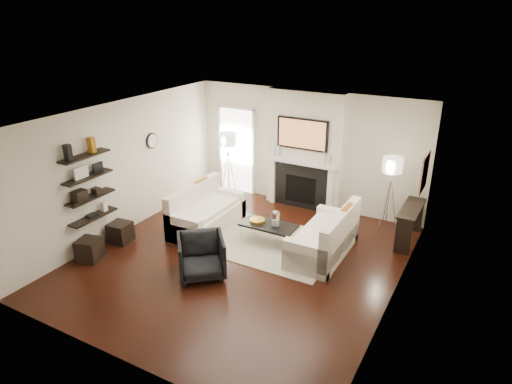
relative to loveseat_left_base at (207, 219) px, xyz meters
The scene contains 71 objects.
room_envelope 1.88m from the loveseat_left_base, 31.65° to the right, with size 6.00×6.00×6.00m.
chimney_breast 2.70m from the loveseat_left_base, 58.54° to the left, with size 1.80×0.25×2.70m, color silver.
fireplace_surround 2.35m from the loveseat_left_base, 56.81° to the left, with size 1.30×0.02×1.04m, color black.
firebox 2.34m from the loveseat_left_base, 56.75° to the left, with size 0.75×0.02×0.65m, color black.
mantel_pilaster_l 2.03m from the loveseat_left_base, 73.84° to the left, with size 0.12×0.08×1.10m, color white.
mantel_pilaster_r 2.79m from the loveseat_left_base, 43.91° to the left, with size 0.12×0.08×1.10m, color white.
mantel_shelf 2.47m from the loveseat_left_base, 56.13° to the left, with size 1.70×0.18×0.07m, color white.
tv_body 2.80m from the loveseat_left_base, 56.47° to the left, with size 1.20×0.06×0.70m, color black.
tv_screen 2.77m from the loveseat_left_base, 56.03° to the left, with size 1.10×0.01×0.62m, color #BF723F.
candlestick_l_tall 2.32m from the loveseat_left_base, 69.18° to the left, with size 0.04×0.04×0.30m, color silver.
candlestick_l_short 2.27m from the loveseat_left_base, 72.66° to the left, with size 0.04×0.04×0.24m, color silver.
candlestick_r_tall 2.86m from the loveseat_left_base, 46.31° to the left, with size 0.04×0.04×0.30m, color silver.
candlestick_r_short 2.94m from the loveseat_left_base, 44.34° to the left, with size 0.04×0.04×0.24m, color silver.
hallway_panel 2.42m from the loveseat_left_base, 104.64° to the left, with size 0.90×0.02×2.10m, color white.
door_trim_l 2.56m from the loveseat_left_base, 115.85° to the left, with size 0.06×0.06×2.16m, color white.
door_trim_r 2.33m from the loveseat_left_base, 92.45° to the left, with size 0.06×0.06×2.16m, color white.
door_trim_top 2.96m from the loveseat_left_base, 104.77° to the left, with size 1.02×0.06×0.06m, color white.
rug 1.49m from the loveseat_left_base, ahead, with size 2.60×2.00×0.01m, color #BDB69B.
loveseat_left_base is the anchor object (origin of this frame).
loveseat_left_back 0.46m from the loveseat_left_base, behind, with size 0.18×1.80×0.80m, color white.
loveseat_left_arm_n 0.81m from the loveseat_left_base, 90.00° to the right, with size 0.85×0.18×0.60m, color white.
loveseat_left_arm_s 0.81m from the loveseat_left_base, 90.00° to the left, with size 0.85×0.18×0.60m, color white.
loveseat_left_cushion 0.26m from the loveseat_left_base, ahead, with size 0.63×1.44×0.10m, color white.
pillow_left_orange 0.69m from the loveseat_left_base, 138.15° to the left, with size 0.10×0.42×0.42m, color #9F5F13.
pillow_left_charcoal 0.68m from the loveseat_left_base, 138.15° to the right, with size 0.10×0.40×0.40m, color black.
loveseat_right_base 2.53m from the loveseat_left_base, ahead, with size 0.85×1.80×0.42m, color white.
loveseat_right_back 2.88m from the loveseat_left_base, ahead, with size 0.18×1.80×0.80m, color white.
loveseat_right_arm_n 2.61m from the loveseat_left_base, 14.46° to the right, with size 0.85×0.18×0.60m, color white.
loveseat_right_arm_s 2.70m from the loveseat_left_base, 21.03° to the left, with size 0.85×0.18×0.60m, color white.
loveseat_right_cushion 2.49m from the loveseat_left_base, ahead, with size 0.63×1.44×0.10m, color white.
pillow_right_orange 2.94m from the loveseat_left_base, ahead, with size 0.10×0.42×0.42m, color #9F5F13.
pillow_right_charcoal 2.91m from the loveseat_left_base, ahead, with size 0.10×0.40×0.40m, color black.
coffee_table 1.45m from the loveseat_left_base, ahead, with size 1.10×0.55×0.04m, color black.
coffee_leg_nw 0.96m from the loveseat_left_base, 11.37° to the right, with size 0.02×0.02×0.38m, color silver.
coffee_leg_ne 1.95m from the loveseat_left_base, ahead, with size 0.02×0.02×0.38m, color silver.
coffee_leg_sw 0.97m from the loveseat_left_base, 14.99° to the left, with size 0.02×0.02×0.38m, color silver.
coffee_leg_se 1.95m from the loveseat_left_base, ahead, with size 0.02×0.02×0.38m, color silver.
hurricane_glass 1.63m from the loveseat_left_base, ahead, with size 0.17×0.17×0.30m, color white.
hurricane_candle 1.61m from the loveseat_left_base, ahead, with size 0.09×0.09×0.14m, color white.
copper_bowl 1.21m from the loveseat_left_base, ahead, with size 0.31×0.31×0.05m, color #AC751C.
armchair 1.82m from the loveseat_left_base, 58.57° to the right, with size 0.78×0.73×0.80m, color black.
lamp_left_post 1.90m from the loveseat_left_base, 107.89° to the left, with size 0.02×0.02×1.20m, color silver.
lamp_left_shade 2.24m from the loveseat_left_base, 107.89° to the left, with size 0.40×0.40×0.30m, color white.
lamp_left_leg_a 1.87m from the loveseat_left_base, 104.62° to the left, with size 0.02×0.02×1.25m, color silver.
lamp_left_leg_b 2.01m from the loveseat_left_base, 108.56° to the left, with size 0.02×0.02×1.25m, color silver.
lamp_left_leg_c 1.83m from the loveseat_left_base, 110.50° to the left, with size 0.02×0.02×1.25m, color silver.
lamp_right_post 3.78m from the loveseat_left_base, 27.74° to the left, with size 0.02×0.02×1.20m, color silver.
lamp_right_shade 3.96m from the loveseat_left_base, 27.74° to the left, with size 0.40×0.40×0.30m, color white.
lamp_right_leg_a 3.88m from the loveseat_left_base, 26.98° to the left, with size 0.02×0.02×1.25m, color silver.
lamp_right_leg_b 3.78m from the loveseat_left_base, 29.42° to the left, with size 0.02×0.02×1.25m, color silver.
lamp_right_leg_c 3.69m from the loveseat_left_base, 26.82° to the left, with size 0.02×0.02×1.25m, color silver.
console_top 4.14m from the loveseat_left_base, 20.55° to the left, with size 0.35×1.20×0.04m, color black.
console_leg_n 3.95m from the loveseat_left_base, 13.06° to the left, with size 0.30×0.04×0.71m, color black.
console_leg_s 4.33m from the loveseat_left_base, 27.38° to the left, with size 0.30×0.04×0.71m, color black.
wall_art 4.41m from the loveseat_left_base, 17.49° to the left, with size 0.03×0.70×0.70m, color #A26B51.
shelf_bottom 2.29m from the loveseat_left_base, 126.92° to the right, with size 0.25×1.00×0.04m, color black.
shelf_lower 2.41m from the loveseat_left_base, 126.92° to the right, with size 0.25×1.00×0.04m, color black.
shelf_upper 2.58m from the loveseat_left_base, 126.92° to the right, with size 0.25×1.00×0.04m, color black.
shelf_top 2.80m from the loveseat_left_base, 126.92° to the right, with size 0.25×1.00×0.04m, color black.
decor_magfile_a 3.12m from the loveseat_left_base, 122.31° to the right, with size 0.12×0.10×0.28m, color black.
decor_magfile_b 2.79m from the loveseat_left_base, 129.99° to the right, with size 0.12×0.10×0.28m, color #9F5F13.
decor_frame_a 2.74m from the loveseat_left_base, 124.99° to the right, with size 0.04×0.30×0.22m, color white.
decor_frame_b 2.47m from the loveseat_left_base, 131.32° to the right, with size 0.04×0.22×0.18m, color black.
decor_wine_rack 2.63m from the loveseat_left_base, 123.49° to the right, with size 0.18×0.25×0.20m, color black.
decor_box_small 2.33m from the loveseat_left_base, 129.35° to the right, with size 0.15×0.12×0.12m, color black.
decor_books 2.33m from the loveseat_left_base, 126.36° to the right, with size 0.14×0.20×0.05m, color black.
decor_box_tall 2.11m from the loveseat_left_base, 131.62° to the right, with size 0.10×0.10×0.18m, color white.
clock_rim 2.08m from the loveseat_left_base, behind, with size 0.34×0.34×0.04m, color black.
clock_face 2.07m from the loveseat_left_base, behind, with size 0.29×0.29×0.01m, color white.
ottoman_near 1.78m from the loveseat_left_base, 132.10° to the right, with size 0.40×0.40×0.40m, color black.
ottoman_far 2.42m from the loveseat_left_base, 119.51° to the right, with size 0.40×0.40×0.40m, color black.
Camera 1 is at (3.83, -6.33, 4.37)m, focal length 32.00 mm.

